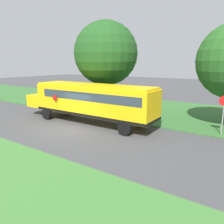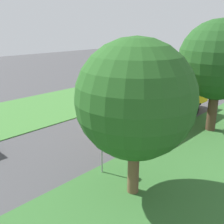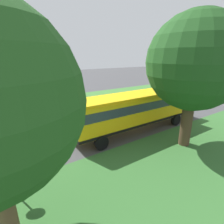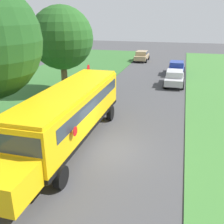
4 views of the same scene
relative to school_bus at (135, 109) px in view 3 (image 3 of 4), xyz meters
The scene contains 5 objects.
ground_plane 3.02m from the school_bus, ahead, with size 120.00×120.00×0.00m, color #424244.
grass_far_side 11.47m from the school_bus, ahead, with size 10.00×80.00×0.07m, color #3D7533.
school_bus is the anchor object (origin of this frame).
oak_tree_beside_bus 5.57m from the school_bus, 164.88° to the right, with size 6.02×6.02×8.71m.
stop_sign 9.71m from the school_bus, 103.62° to the left, with size 0.08×0.68×2.74m.
Camera 3 is at (-12.70, 9.52, 6.14)m, focal length 28.00 mm.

